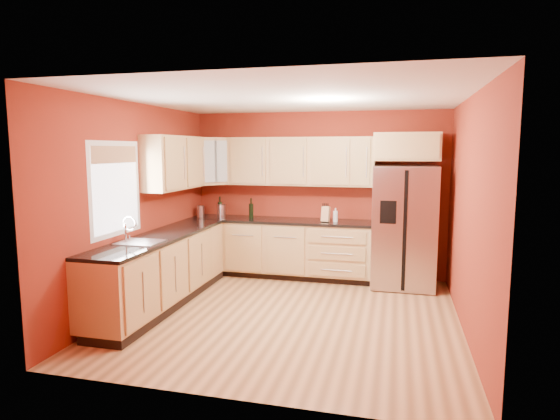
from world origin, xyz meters
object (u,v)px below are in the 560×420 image
at_px(canister_left, 222,211).
at_px(soap_dispenser, 335,215).
at_px(refrigerator, 404,227).
at_px(knife_block, 326,214).
at_px(wine_bottle_a, 251,208).

height_order(canister_left, soap_dispenser, same).
distance_m(refrigerator, soap_dispenser, 1.02).
bearing_deg(refrigerator, knife_block, 179.52).
xyz_separation_m(refrigerator, soap_dispenser, (-1.01, 0.02, 0.14)).
bearing_deg(refrigerator, soap_dispenser, 179.06).
bearing_deg(canister_left, wine_bottle_a, 5.43).
relative_size(refrigerator, wine_bottle_a, 5.54).
height_order(refrigerator, canister_left, refrigerator).
distance_m(wine_bottle_a, knife_block, 1.22).
bearing_deg(knife_block, refrigerator, 6.29).
bearing_deg(wine_bottle_a, refrigerator, -2.16).
relative_size(canister_left, knife_block, 0.91).
xyz_separation_m(refrigerator, knife_block, (-1.16, 0.01, 0.15)).
xyz_separation_m(knife_block, soap_dispenser, (0.15, 0.01, -0.01)).
xyz_separation_m(canister_left, soap_dispenser, (1.85, -0.03, 0.00)).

